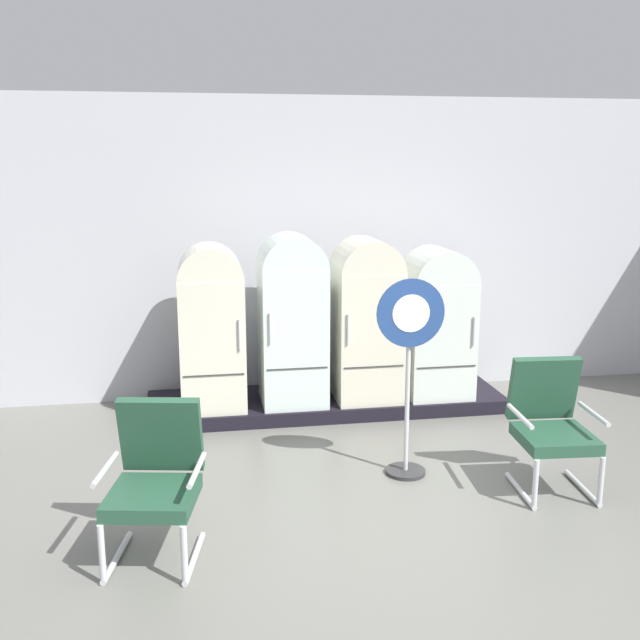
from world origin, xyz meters
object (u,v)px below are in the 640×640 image
refrigerator_1 (292,314)px  armchair_right (551,421)px  armchair_left (156,475)px  sign_stand (409,372)px  refrigerator_0 (211,322)px  refrigerator_2 (366,314)px  refrigerator_3 (437,318)px

refrigerator_1 → armchair_right: refrigerator_1 is taller
armchair_left → sign_stand: bearing=24.9°
refrigerator_1 → armchair_left: bearing=-116.3°
refrigerator_0 → refrigerator_2: size_ratio=0.98×
armchair_left → refrigerator_1: bearing=63.7°
refrigerator_3 → sign_stand: size_ratio=0.93×
refrigerator_0 → armchair_left: size_ratio=1.57×
refrigerator_1 → refrigerator_3: refrigerator_1 is taller
refrigerator_1 → sign_stand: bearing=-65.5°
refrigerator_1 → refrigerator_2: 0.73m
refrigerator_0 → armchair_right: size_ratio=1.57×
refrigerator_2 → refrigerator_3: 0.72m
refrigerator_2 → sign_stand: (-0.03, -1.55, -0.13)m
armchair_left → sign_stand: (1.90, 0.88, 0.32)m
refrigerator_0 → armchair_left: bearing=-100.0°
refrigerator_1 → refrigerator_2: refrigerator_1 is taller
armchair_left → sign_stand: sign_stand is taller
armchair_right → armchair_left: bearing=-170.5°
refrigerator_1 → refrigerator_3: (1.45, 0.01, -0.09)m
refrigerator_0 → refrigerator_2: refrigerator_2 is taller
armchair_right → sign_stand: bearing=158.7°
refrigerator_0 → armchair_left: refrigerator_0 is taller
refrigerator_0 → refrigerator_3: (2.21, 0.01, -0.04)m
sign_stand → refrigerator_0: bearing=133.7°
armchair_right → refrigerator_2: bearing=116.7°
refrigerator_0 → sign_stand: 2.13m
refrigerator_3 → armchair_right: bearing=-82.4°
refrigerator_3 → armchair_right: (0.26, -1.94, -0.38)m
armchair_right → sign_stand: size_ratio=0.62×
refrigerator_0 → refrigerator_1: refrigerator_1 is taller
refrigerator_0 → refrigerator_3: refrigerator_0 is taller
refrigerator_2 → refrigerator_3: size_ratio=1.07×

